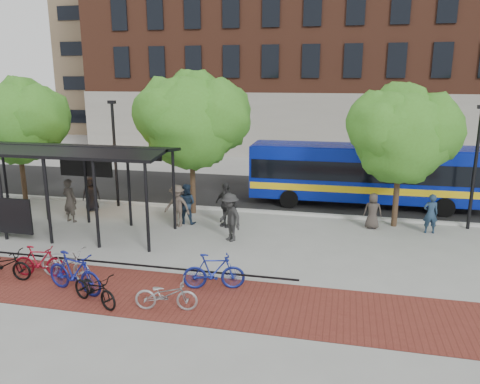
% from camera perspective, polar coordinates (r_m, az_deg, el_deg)
% --- Properties ---
extents(ground, '(160.00, 160.00, 0.00)m').
position_cam_1_polar(ground, '(18.29, 0.03, -5.98)').
color(ground, '#9E9E99').
rests_on(ground, ground).
extents(asphalt_street, '(160.00, 8.00, 0.01)m').
position_cam_1_polar(asphalt_street, '(25.82, 3.96, -0.04)').
color(asphalt_street, black).
rests_on(asphalt_street, ground).
extents(curb, '(160.00, 0.25, 0.12)m').
position_cam_1_polar(curb, '(22.00, 2.34, -2.36)').
color(curb, '#B7B7B2').
rests_on(curb, ground).
extents(brick_strip, '(24.00, 3.00, 0.01)m').
position_cam_1_polar(brick_strip, '(14.53, -12.38, -11.81)').
color(brick_strip, maroon).
rests_on(brick_strip, ground).
extents(bike_rack_rail, '(12.00, 0.05, 0.95)m').
position_cam_1_polar(bike_rack_rail, '(15.81, -15.33, -9.81)').
color(bike_rack_rail, black).
rests_on(bike_rack_rail, ground).
extents(building_brick, '(55.00, 14.00, 20.00)m').
position_cam_1_polar(building_brick, '(43.38, 22.10, 17.97)').
color(building_brick, brown).
rests_on(building_brick, ground).
extents(building_tower, '(22.00, 22.00, 30.00)m').
position_cam_1_polar(building_tower, '(60.76, -6.86, 22.16)').
color(building_tower, '#7A664C').
rests_on(building_tower, ground).
extents(bus_shelter, '(10.60, 3.07, 3.60)m').
position_cam_1_polar(bus_shelter, '(20.45, -23.16, 3.72)').
color(bus_shelter, black).
rests_on(bus_shelter, ground).
extents(tree_a, '(4.90, 4.00, 6.18)m').
position_cam_1_polar(tree_a, '(25.60, -25.37, 8.16)').
color(tree_a, '#382619').
rests_on(tree_a, ground).
extents(tree_b, '(5.15, 4.20, 6.47)m').
position_cam_1_polar(tree_b, '(21.28, -5.68, 9.10)').
color(tree_b, '#382619').
rests_on(tree_b, ground).
extents(tree_c, '(4.66, 3.80, 5.92)m').
position_cam_1_polar(tree_c, '(20.37, 19.32, 7.03)').
color(tree_c, '#382619').
rests_on(tree_c, ground).
extents(lamp_post_left, '(0.35, 0.20, 5.12)m').
position_cam_1_polar(lamp_post_left, '(23.32, -15.01, 4.87)').
color(lamp_post_left, black).
rests_on(lamp_post_left, ground).
extents(lamp_post_right, '(0.35, 0.20, 5.12)m').
position_cam_1_polar(lamp_post_right, '(21.31, 26.77, 3.03)').
color(lamp_post_right, black).
rests_on(lamp_post_right, ground).
extents(bus, '(11.08, 2.76, 2.98)m').
position_cam_1_polar(bus, '(23.57, 14.98, 2.42)').
color(bus, '#081A94').
rests_on(bus, ground).
extents(bike_4, '(1.89, 0.73, 0.98)m').
position_cam_1_polar(bike_4, '(16.60, -26.86, -7.89)').
color(bike_4, black).
rests_on(bike_4, ground).
extents(bike_5, '(1.75, 0.69, 1.02)m').
position_cam_1_polar(bike_5, '(16.32, -23.23, -7.77)').
color(bike_5, maroon).
rests_on(bike_5, ground).
extents(bike_6, '(2.17, 1.15, 1.08)m').
position_cam_1_polar(bike_6, '(15.79, -20.52, -8.13)').
color(bike_6, '#A6A6A9').
rests_on(bike_6, ground).
extents(bike_7, '(2.15, 1.09, 1.24)m').
position_cam_1_polar(bike_7, '(14.76, -19.55, -9.26)').
color(bike_7, navy).
rests_on(bike_7, ground).
extents(bike_8, '(1.88, 1.28, 0.93)m').
position_cam_1_polar(bike_8, '(13.91, -17.30, -11.23)').
color(bike_8, black).
rests_on(bike_8, ground).
extents(bike_10, '(1.81, 0.89, 0.91)m').
position_cam_1_polar(bike_10, '(13.19, -8.99, -12.25)').
color(bike_10, gray).
rests_on(bike_10, ground).
extents(bike_11, '(1.94, 0.96, 1.12)m').
position_cam_1_polar(bike_11, '(14.19, -3.21, -9.65)').
color(bike_11, navy).
rests_on(bike_11, ground).
extents(pedestrian_0, '(0.94, 0.79, 1.65)m').
position_cam_1_polar(pedestrian_0, '(23.24, -17.67, -0.18)').
color(pedestrian_0, black).
rests_on(pedestrian_0, ground).
extents(pedestrian_1, '(0.78, 0.59, 1.92)m').
position_cam_1_polar(pedestrian_1, '(21.71, -20.04, -0.97)').
color(pedestrian_1, '#3C3630').
rests_on(pedestrian_1, ground).
extents(pedestrian_2, '(0.89, 0.71, 1.76)m').
position_cam_1_polar(pedestrian_2, '(20.30, -6.58, -1.43)').
color(pedestrian_2, '#1C2C41').
rests_on(pedestrian_2, ground).
extents(pedestrian_3, '(1.26, 0.83, 1.82)m').
position_cam_1_polar(pedestrian_3, '(19.92, -7.67, -1.68)').
color(pedestrian_3, brown).
rests_on(pedestrian_3, ground).
extents(pedestrian_4, '(1.21, 0.92, 1.91)m').
position_cam_1_polar(pedestrian_4, '(19.78, -1.73, -1.54)').
color(pedestrian_4, '#292929').
rests_on(pedestrian_4, ground).
extents(pedestrian_6, '(0.77, 0.53, 1.52)m').
position_cam_1_polar(pedestrian_6, '(20.31, 15.88, -2.23)').
color(pedestrian_6, '#3D3631').
rests_on(pedestrian_6, ground).
extents(pedestrian_7, '(0.64, 0.47, 1.64)m').
position_cam_1_polar(pedestrian_7, '(20.47, 22.21, -2.46)').
color(pedestrian_7, '#1F334A').
rests_on(pedestrian_7, ground).
extents(pedestrian_9, '(1.39, 1.33, 1.89)m').
position_cam_1_polar(pedestrian_9, '(18.04, -1.22, -3.10)').
color(pedestrian_9, '#272727').
rests_on(pedestrian_9, ground).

